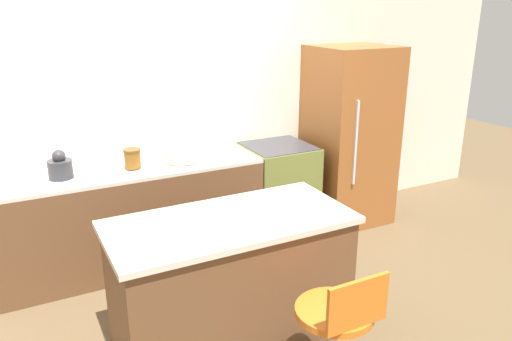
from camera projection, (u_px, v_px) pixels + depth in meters
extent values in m
plane|color=brown|center=(184.00, 271.00, 4.26)|extent=(14.00, 14.00, 0.00)
cube|color=silver|center=(152.00, 107.00, 4.41)|extent=(8.00, 0.06, 2.60)
cube|color=brown|center=(132.00, 219.00, 4.26)|extent=(2.21, 0.62, 0.85)
cube|color=beige|center=(128.00, 170.00, 4.12)|extent=(2.21, 0.62, 0.03)
cube|color=#9EA3A8|center=(79.00, 175.00, 3.94)|extent=(0.44, 0.34, 0.01)
cube|color=brown|center=(231.00, 283.00, 3.29)|extent=(1.50, 0.70, 0.84)
cube|color=beige|center=(230.00, 222.00, 3.15)|extent=(1.56, 0.74, 0.04)
cube|color=olive|center=(278.00, 190.00, 4.87)|extent=(0.63, 0.62, 0.88)
cube|color=black|center=(294.00, 213.00, 4.65)|extent=(0.44, 0.01, 0.31)
cube|color=#333338|center=(278.00, 146.00, 4.73)|extent=(0.60, 0.59, 0.01)
cube|color=#995628|center=(349.00, 136.00, 5.04)|extent=(0.76, 0.71, 1.79)
cube|color=silver|center=(355.00, 143.00, 4.62)|extent=(0.02, 0.02, 0.80)
cylinder|color=orange|center=(335.00, 311.00, 2.76)|extent=(0.44, 0.44, 0.04)
cube|color=orange|center=(358.00, 304.00, 2.55)|extent=(0.38, 0.02, 0.28)
cylinder|color=#333338|center=(60.00, 169.00, 3.83)|extent=(0.19, 0.19, 0.14)
sphere|color=#333338|center=(59.00, 156.00, 3.80)|extent=(0.10, 0.10, 0.10)
cylinder|color=beige|center=(182.00, 155.00, 4.26)|extent=(0.29, 0.29, 0.10)
cylinder|color=brown|center=(132.00, 159.00, 4.07)|extent=(0.13, 0.13, 0.14)
cylinder|color=brown|center=(132.00, 150.00, 4.05)|extent=(0.14, 0.14, 0.02)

